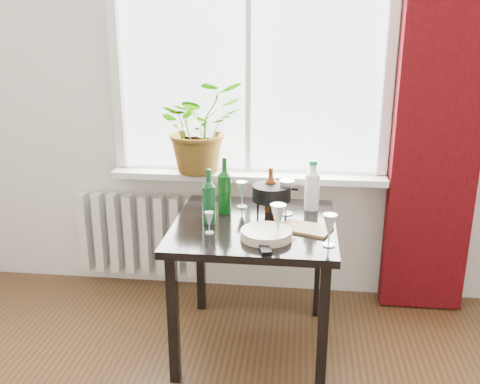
# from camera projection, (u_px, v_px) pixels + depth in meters

# --- Properties ---
(window) EXTENTS (1.72, 0.08, 1.62)m
(window) POSITION_uv_depth(u_px,v_px,m) (249.00, 48.00, 3.20)
(window) COLOR white
(window) RESTS_ON ground
(windowsill) EXTENTS (1.72, 0.20, 0.04)m
(windowsill) POSITION_uv_depth(u_px,v_px,m) (247.00, 176.00, 3.37)
(windowsill) COLOR silver
(windowsill) RESTS_ON ground
(curtain) EXTENTS (0.50, 0.12, 2.56)m
(curtain) POSITION_uv_depth(u_px,v_px,m) (440.00, 105.00, 3.07)
(curtain) COLOR #3A0509
(curtain) RESTS_ON ground
(radiator) EXTENTS (0.80, 0.10, 0.55)m
(radiator) POSITION_uv_depth(u_px,v_px,m) (138.00, 234.00, 3.62)
(radiator) COLOR silver
(radiator) RESTS_ON ground
(table) EXTENTS (0.85, 0.85, 0.74)m
(table) POSITION_uv_depth(u_px,v_px,m) (254.00, 239.00, 2.85)
(table) COLOR black
(table) RESTS_ON ground
(potted_plant) EXTENTS (0.67, 0.65, 0.58)m
(potted_plant) POSITION_uv_depth(u_px,v_px,m) (200.00, 127.00, 3.30)
(potted_plant) COLOR #3F6E1D
(potted_plant) RESTS_ON windowsill
(wine_bottle_left) EXTENTS (0.08, 0.08, 0.30)m
(wine_bottle_left) POSITION_uv_depth(u_px,v_px,m) (209.00, 196.00, 2.78)
(wine_bottle_left) COLOR #0C401B
(wine_bottle_left) RESTS_ON table
(wine_bottle_right) EXTENTS (0.08, 0.08, 0.32)m
(wine_bottle_right) POSITION_uv_depth(u_px,v_px,m) (225.00, 185.00, 2.92)
(wine_bottle_right) COLOR #0B3A0F
(wine_bottle_right) RESTS_ON table
(bottle_amber) EXTENTS (0.07, 0.07, 0.26)m
(bottle_amber) POSITION_uv_depth(u_px,v_px,m) (271.00, 189.00, 2.96)
(bottle_amber) COLOR #6D2B0C
(bottle_amber) RESTS_ON table
(cleaning_bottle) EXTENTS (0.09, 0.09, 0.29)m
(cleaning_bottle) POSITION_uv_depth(u_px,v_px,m) (312.00, 185.00, 2.98)
(cleaning_bottle) COLOR white
(cleaning_bottle) RESTS_ON table
(wineglass_front_right) EXTENTS (0.09, 0.09, 0.19)m
(wineglass_front_right) POSITION_uv_depth(u_px,v_px,m) (278.00, 222.00, 2.58)
(wineglass_front_right) COLOR #B5BFC3
(wineglass_front_right) RESTS_ON table
(wineglass_far_right) EXTENTS (0.09, 0.09, 0.16)m
(wineglass_far_right) POSITION_uv_depth(u_px,v_px,m) (329.00, 230.00, 2.51)
(wineglass_far_right) COLOR silver
(wineglass_far_right) RESTS_ON table
(wineglass_back_center) EXTENTS (0.10, 0.10, 0.20)m
(wineglass_back_center) POSITION_uv_depth(u_px,v_px,m) (286.00, 197.00, 2.92)
(wineglass_back_center) COLOR silver
(wineglass_back_center) RESTS_ON table
(wineglass_back_left) EXTENTS (0.09, 0.09, 0.16)m
(wineglass_back_left) POSITION_uv_depth(u_px,v_px,m) (242.00, 194.00, 3.03)
(wineglass_back_left) COLOR silver
(wineglass_back_left) RESTS_ON table
(wineglass_front_left) EXTENTS (0.05, 0.05, 0.11)m
(wineglass_front_left) POSITION_uv_depth(u_px,v_px,m) (209.00, 223.00, 2.67)
(wineglass_front_left) COLOR silver
(wineglass_front_left) RESTS_ON table
(plate_stack) EXTENTS (0.26, 0.26, 0.04)m
(plate_stack) POSITION_uv_depth(u_px,v_px,m) (266.00, 234.00, 2.62)
(plate_stack) COLOR beige
(plate_stack) RESTS_ON table
(fondue_pot) EXTENTS (0.26, 0.23, 0.17)m
(fondue_pot) POSITION_uv_depth(u_px,v_px,m) (271.00, 200.00, 2.93)
(fondue_pot) COLOR black
(fondue_pot) RESTS_ON table
(tv_remote) EXTENTS (0.09, 0.17, 0.02)m
(tv_remote) POSITION_uv_depth(u_px,v_px,m) (264.00, 247.00, 2.50)
(tv_remote) COLOR black
(tv_remote) RESTS_ON table
(cutting_board) EXTENTS (0.29, 0.24, 0.01)m
(cutting_board) POSITION_uv_depth(u_px,v_px,m) (306.00, 228.00, 2.73)
(cutting_board) COLOR olive
(cutting_board) RESTS_ON table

